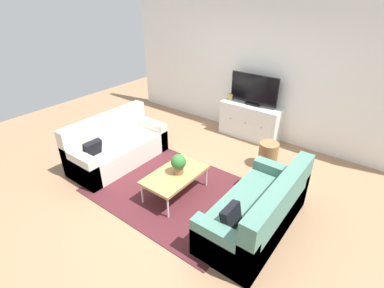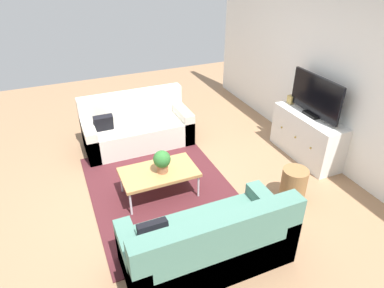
% 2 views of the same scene
% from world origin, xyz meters
% --- Properties ---
extents(ground_plane, '(10.00, 10.00, 0.00)m').
position_xyz_m(ground_plane, '(0.00, 0.00, 0.00)').
color(ground_plane, '#997251').
extents(wall_back, '(6.40, 0.12, 2.70)m').
position_xyz_m(wall_back, '(0.00, 2.55, 1.35)').
color(wall_back, white).
rests_on(wall_back, ground_plane).
extents(area_rug, '(2.50, 1.90, 0.01)m').
position_xyz_m(area_rug, '(0.00, -0.15, 0.01)').
color(area_rug, '#4C1E23').
rests_on(area_rug, ground_plane).
extents(couch_left_side, '(0.80, 1.76, 0.86)m').
position_xyz_m(couch_left_side, '(-1.44, -0.10, 0.29)').
color(couch_left_side, beige).
rests_on(couch_left_side, ground_plane).
extents(couch_right_side, '(0.80, 1.76, 0.86)m').
position_xyz_m(couch_right_side, '(1.44, -0.10, 0.29)').
color(couch_right_side, '#4C7A6B').
rests_on(couch_right_side, ground_plane).
extents(coffee_table, '(0.59, 1.01, 0.39)m').
position_xyz_m(coffee_table, '(0.07, -0.20, 0.36)').
color(coffee_table, '#B7844C').
rests_on(coffee_table, ground_plane).
extents(potted_plant, '(0.23, 0.23, 0.31)m').
position_xyz_m(potted_plant, '(0.11, -0.16, 0.56)').
color(potted_plant, '#936042').
rests_on(potted_plant, coffee_table).
extents(tv_console, '(1.26, 0.47, 0.72)m').
position_xyz_m(tv_console, '(0.05, 2.27, 0.36)').
color(tv_console, silver).
rests_on(tv_console, ground_plane).
extents(flat_screen_tv, '(1.00, 0.16, 0.62)m').
position_xyz_m(flat_screen_tv, '(0.05, 2.29, 1.03)').
color(flat_screen_tv, black).
rests_on(flat_screen_tv, tv_console).
extents(mantel_clock, '(0.11, 0.07, 0.13)m').
position_xyz_m(mantel_clock, '(-0.46, 2.27, 0.79)').
color(mantel_clock, tan).
rests_on(mantel_clock, tv_console).
extents(wicker_basket, '(0.34, 0.34, 0.46)m').
position_xyz_m(wicker_basket, '(0.85, 1.42, 0.23)').
color(wicker_basket, olive).
rests_on(wicker_basket, ground_plane).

